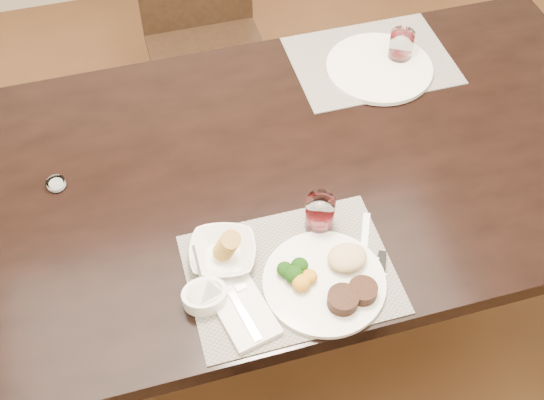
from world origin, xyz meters
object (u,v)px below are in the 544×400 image
object	(u,v)px
cracker_bowl	(223,253)
chair_far	(203,29)
dinner_plate	(330,280)
far_plate	(379,68)
wine_glass_near	(320,215)
steak_knife	(377,259)

from	to	relation	value
cracker_bowl	chair_far	bearing A→B (deg)	81.10
dinner_plate	far_plate	distance (m)	0.75
wine_glass_near	far_plate	distance (m)	0.60
chair_far	cracker_bowl	xyz separation A→B (m)	(-0.18, -1.17, 0.27)
cracker_bowl	far_plate	world-z (taller)	cracker_bowl
chair_far	steak_knife	world-z (taller)	chair_far
dinner_plate	wine_glass_near	bearing A→B (deg)	87.31
far_plate	wine_glass_near	bearing A→B (deg)	-125.16
dinner_plate	cracker_bowl	xyz separation A→B (m)	(-0.21, 0.13, 0.01)
steak_knife	chair_far	bearing A→B (deg)	121.52
chair_far	steak_knife	size ratio (longest dim) A/B	4.38
chair_far	dinner_plate	distance (m)	1.33
chair_far	wine_glass_near	size ratio (longest dim) A/B	9.57
chair_far	far_plate	world-z (taller)	chair_far
dinner_plate	wine_glass_near	distance (m)	0.16
cracker_bowl	dinner_plate	bearing A→B (deg)	-31.73
chair_far	dinner_plate	xyz separation A→B (m)	(0.03, -1.30, 0.27)
steak_knife	wine_glass_near	bearing A→B (deg)	151.12
steak_knife	far_plate	bearing A→B (deg)	92.96
chair_far	far_plate	xyz separation A→B (m)	(0.40, -0.66, 0.26)
cracker_bowl	wine_glass_near	size ratio (longest dim) A/B	1.96
steak_knife	dinner_plate	bearing A→B (deg)	-142.09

